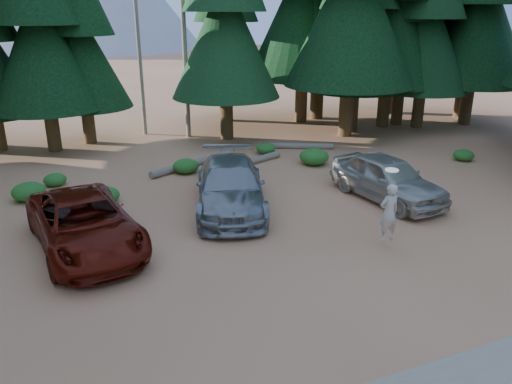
{
  "coord_description": "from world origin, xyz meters",
  "views": [
    {
      "loc": [
        -5.87,
        -10.68,
        6.36
      ],
      "look_at": [
        -0.51,
        2.14,
        1.25
      ],
      "focal_mm": 35.0,
      "sensor_mm": 36.0,
      "label": 1
    }
  ],
  "objects_px": {
    "log_right": "(241,164)",
    "red_pickup": "(85,223)",
    "frisbee_player": "(389,212)",
    "silver_minivan_center": "(230,186)",
    "log_mid": "(297,146)",
    "log_left": "(193,163)",
    "silver_minivan_right": "(387,178)"
  },
  "relations": [
    {
      "from": "silver_minivan_center",
      "to": "log_right",
      "type": "bearing_deg",
      "value": 82.33
    },
    {
      "from": "red_pickup",
      "to": "frisbee_player",
      "type": "height_order",
      "value": "frisbee_player"
    },
    {
      "from": "red_pickup",
      "to": "log_left",
      "type": "distance_m",
      "value": 8.0
    },
    {
      "from": "log_mid",
      "to": "frisbee_player",
      "type": "bearing_deg",
      "value": -78.07
    },
    {
      "from": "log_mid",
      "to": "log_right",
      "type": "xyz_separation_m",
      "value": [
        -3.58,
        -1.78,
        0.0
      ]
    },
    {
      "from": "silver_minivan_center",
      "to": "log_mid",
      "type": "relative_size",
      "value": 1.6
    },
    {
      "from": "silver_minivan_center",
      "to": "log_right",
      "type": "relative_size",
      "value": 1.21
    },
    {
      "from": "silver_minivan_center",
      "to": "log_left",
      "type": "xyz_separation_m",
      "value": [
        0.12,
        5.06,
        -0.64
      ]
    },
    {
      "from": "red_pickup",
      "to": "log_left",
      "type": "bearing_deg",
      "value": 44.18
    },
    {
      "from": "log_left",
      "to": "silver_minivan_center",
      "type": "bearing_deg",
      "value": -116.36
    },
    {
      "from": "log_right",
      "to": "silver_minivan_right",
      "type": "bearing_deg",
      "value": -80.04
    },
    {
      "from": "red_pickup",
      "to": "frisbee_player",
      "type": "distance_m",
      "value": 8.45
    },
    {
      "from": "red_pickup",
      "to": "log_mid",
      "type": "bearing_deg",
      "value": 26.82
    },
    {
      "from": "silver_minivan_right",
      "to": "log_right",
      "type": "relative_size",
      "value": 1.03
    },
    {
      "from": "log_left",
      "to": "log_mid",
      "type": "distance_m",
      "value": 5.55
    },
    {
      "from": "silver_minivan_right",
      "to": "red_pickup",
      "type": "bearing_deg",
      "value": 172.93
    },
    {
      "from": "log_left",
      "to": "log_mid",
      "type": "relative_size",
      "value": 1.28
    },
    {
      "from": "frisbee_player",
      "to": "log_left",
      "type": "relative_size",
      "value": 0.47
    },
    {
      "from": "log_right",
      "to": "silver_minivan_center",
      "type": "bearing_deg",
      "value": -137.03
    },
    {
      "from": "silver_minivan_right",
      "to": "frisbee_player",
      "type": "height_order",
      "value": "frisbee_player"
    },
    {
      "from": "log_right",
      "to": "red_pickup",
      "type": "bearing_deg",
      "value": -162.62
    },
    {
      "from": "red_pickup",
      "to": "log_mid",
      "type": "xyz_separation_m",
      "value": [
        10.36,
        7.22,
        -0.61
      ]
    },
    {
      "from": "log_right",
      "to": "frisbee_player",
      "type": "bearing_deg",
      "value": -104.78
    },
    {
      "from": "silver_minivan_center",
      "to": "silver_minivan_right",
      "type": "height_order",
      "value": "silver_minivan_center"
    },
    {
      "from": "silver_minivan_center",
      "to": "silver_minivan_right",
      "type": "bearing_deg",
      "value": 4.12
    },
    {
      "from": "silver_minivan_right",
      "to": "log_right",
      "type": "xyz_separation_m",
      "value": [
        -3.36,
        5.52,
        -0.65
      ]
    },
    {
      "from": "log_left",
      "to": "log_right",
      "type": "distance_m",
      "value": 2.08
    },
    {
      "from": "frisbee_player",
      "to": "log_mid",
      "type": "relative_size",
      "value": 0.61
    },
    {
      "from": "silver_minivan_right",
      "to": "log_mid",
      "type": "distance_m",
      "value": 7.33
    },
    {
      "from": "red_pickup",
      "to": "log_right",
      "type": "xyz_separation_m",
      "value": [
        6.78,
        5.45,
        -0.61
      ]
    },
    {
      "from": "silver_minivan_right",
      "to": "log_right",
      "type": "distance_m",
      "value": 6.49
    },
    {
      "from": "silver_minivan_center",
      "to": "log_left",
      "type": "distance_m",
      "value": 5.1
    }
  ]
}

